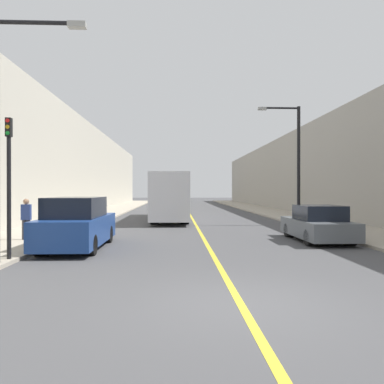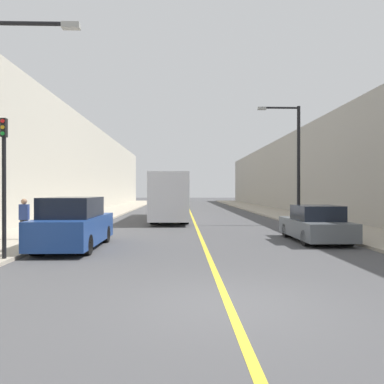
{
  "view_description": "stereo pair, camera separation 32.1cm",
  "coord_description": "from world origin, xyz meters",
  "px_view_note": "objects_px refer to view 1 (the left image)",
  "views": [
    {
      "loc": [
        -1.2,
        -6.84,
        2.12
      ],
      "look_at": [
        -0.17,
        17.69,
        2.01
      ],
      "focal_mm": 35.0,
      "sensor_mm": 36.0,
      "label": 1
    },
    {
      "loc": [
        -0.87,
        -6.85,
        2.12
      ],
      "look_at": [
        -0.17,
        17.69,
        2.01
      ],
      "focal_mm": 35.0,
      "sensor_mm": 36.0,
      "label": 2
    }
  ],
  "objects_px": {
    "bus": "(171,196)",
    "car_right_near": "(318,225)",
    "street_lamp_right": "(295,156)",
    "parked_suv_left": "(77,225)",
    "pedestrian": "(26,218)",
    "traffic_light": "(9,182)",
    "street_lamp_left": "(5,122)"
  },
  "relations": [
    {
      "from": "bus",
      "to": "car_right_near",
      "type": "bearing_deg",
      "value": -61.5
    },
    {
      "from": "parked_suv_left",
      "to": "traffic_light",
      "type": "relative_size",
      "value": 1.18
    },
    {
      "from": "street_lamp_left",
      "to": "car_right_near",
      "type": "bearing_deg",
      "value": 24.17
    },
    {
      "from": "traffic_light",
      "to": "street_lamp_left",
      "type": "bearing_deg",
      "value": -75.92
    },
    {
      "from": "bus",
      "to": "car_right_near",
      "type": "distance_m",
      "value": 13.25
    },
    {
      "from": "bus",
      "to": "car_right_near",
      "type": "xyz_separation_m",
      "value": [
        6.3,
        -11.61,
        -1.04
      ]
    },
    {
      "from": "bus",
      "to": "street_lamp_left",
      "type": "bearing_deg",
      "value": -104.8
    },
    {
      "from": "street_lamp_right",
      "to": "car_right_near",
      "type": "bearing_deg",
      "value": -100.23
    },
    {
      "from": "car_right_near",
      "to": "street_lamp_left",
      "type": "bearing_deg",
      "value": -155.83
    },
    {
      "from": "street_lamp_left",
      "to": "pedestrian",
      "type": "xyz_separation_m",
      "value": [
        -1.36,
        4.91,
        -3.04
      ]
    },
    {
      "from": "street_lamp_right",
      "to": "pedestrian",
      "type": "xyz_separation_m",
      "value": [
        -13.25,
        -6.81,
        -3.19
      ]
    },
    {
      "from": "parked_suv_left",
      "to": "pedestrian",
      "type": "xyz_separation_m",
      "value": [
        -2.51,
        1.74,
        0.11
      ]
    },
    {
      "from": "bus",
      "to": "parked_suv_left",
      "type": "bearing_deg",
      "value": -103.56
    },
    {
      "from": "bus",
      "to": "street_lamp_right",
      "type": "xyz_separation_m",
      "value": [
        7.56,
        -4.65,
        2.45
      ]
    },
    {
      "from": "street_lamp_left",
      "to": "traffic_light",
      "type": "bearing_deg",
      "value": 104.08
    },
    {
      "from": "parked_suv_left",
      "to": "traffic_light",
      "type": "xyz_separation_m",
      "value": [
        -1.29,
        -2.6,
        1.49
      ]
    },
    {
      "from": "street_lamp_right",
      "to": "pedestrian",
      "type": "bearing_deg",
      "value": -152.79
    },
    {
      "from": "bus",
      "to": "car_right_near",
      "type": "relative_size",
      "value": 2.7
    },
    {
      "from": "car_right_near",
      "to": "street_lamp_right",
      "type": "height_order",
      "value": "street_lamp_right"
    },
    {
      "from": "street_lamp_left",
      "to": "traffic_light",
      "type": "relative_size",
      "value": 1.64
    },
    {
      "from": "bus",
      "to": "street_lamp_right",
      "type": "height_order",
      "value": "street_lamp_right"
    },
    {
      "from": "car_right_near",
      "to": "traffic_light",
      "type": "distance_m",
      "value": 11.69
    },
    {
      "from": "parked_suv_left",
      "to": "street_lamp_right",
      "type": "distance_m",
      "value": 14.12
    },
    {
      "from": "street_lamp_left",
      "to": "street_lamp_right",
      "type": "xyz_separation_m",
      "value": [
        11.89,
        11.72,
        0.16
      ]
    },
    {
      "from": "pedestrian",
      "to": "traffic_light",
      "type": "bearing_deg",
      "value": -74.28
    },
    {
      "from": "parked_suv_left",
      "to": "street_lamp_left",
      "type": "relative_size",
      "value": 0.72
    },
    {
      "from": "traffic_light",
      "to": "car_right_near",
      "type": "bearing_deg",
      "value": 21.28
    },
    {
      "from": "bus",
      "to": "street_lamp_left",
      "type": "height_order",
      "value": "street_lamp_left"
    },
    {
      "from": "street_lamp_left",
      "to": "pedestrian",
      "type": "height_order",
      "value": "street_lamp_left"
    },
    {
      "from": "parked_suv_left",
      "to": "street_lamp_right",
      "type": "xyz_separation_m",
      "value": [
        10.74,
        8.55,
        3.3
      ]
    },
    {
      "from": "street_lamp_right",
      "to": "traffic_light",
      "type": "relative_size",
      "value": 1.71
    },
    {
      "from": "traffic_light",
      "to": "bus",
      "type": "bearing_deg",
      "value": 74.2
    }
  ]
}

